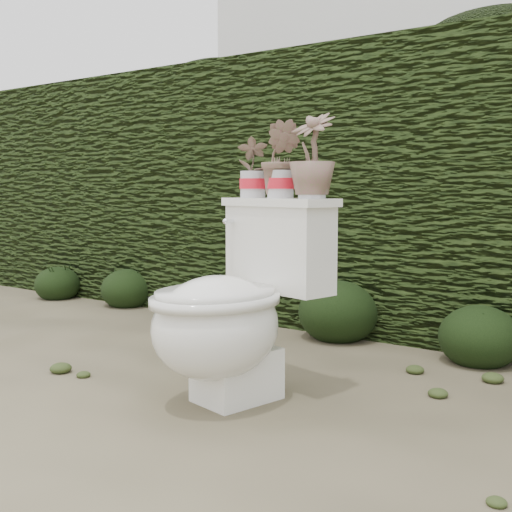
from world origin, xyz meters
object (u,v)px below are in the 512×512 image
Objects in this scene: toilet at (233,310)px; potted_plant_center at (281,162)px; potted_plant_right at (312,158)px; potted_plant_left at (253,169)px.

toilet is 2.70× the size of potted_plant_center.
toilet is 0.65m from potted_plant_right.
potted_plant_center is at bearing 88.38° from toilet.
toilet is at bearing -114.66° from potted_plant_center.
toilet is 0.61m from potted_plant_center.
potted_plant_center is (0.16, -0.04, 0.03)m from potted_plant_left.
potted_plant_left is at bearing 123.79° from toilet.
toilet is at bearing 78.51° from potted_plant_left.
potted_plant_center is (0.06, 0.23, 0.56)m from toilet.
potted_plant_center is at bearing 134.73° from potted_plant_left.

